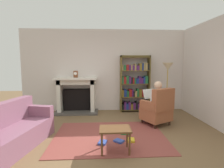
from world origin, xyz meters
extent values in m
plane|color=brown|center=(0.00, 0.00, 0.00)|extent=(14.00, 14.00, 0.00)
cube|color=silver|center=(0.00, 2.55, 1.35)|extent=(5.60, 0.10, 2.70)
cube|color=silver|center=(2.65, 1.25, 1.35)|extent=(0.10, 5.20, 2.70)
cube|color=brown|center=(0.00, 0.30, 0.01)|extent=(2.40, 1.80, 0.01)
cube|color=#4C4742|center=(-1.00, 2.18, 0.03)|extent=(1.37, 0.64, 0.05)
cube|color=black|center=(-1.00, 2.40, 0.40)|extent=(0.85, 0.20, 0.70)
cube|color=silver|center=(-1.52, 2.28, 0.54)|extent=(0.12, 0.44, 1.09)
cube|color=silver|center=(-0.47, 2.28, 0.54)|extent=(0.12, 0.44, 1.09)
cube|color=silver|center=(-1.00, 2.28, 1.01)|extent=(1.17, 0.44, 0.16)
cube|color=silver|center=(-1.00, 2.22, 1.12)|extent=(1.33, 0.56, 0.06)
cylinder|color=brown|center=(-0.99, 2.20, 1.25)|extent=(0.14, 0.14, 0.21)
cylinder|color=white|center=(-0.99, 2.14, 1.28)|extent=(0.10, 0.01, 0.10)
cube|color=brown|center=(0.46, 2.34, 0.92)|extent=(0.04, 0.32, 1.84)
cube|color=brown|center=(1.38, 2.34, 0.92)|extent=(0.04, 0.32, 1.84)
cube|color=brown|center=(0.92, 2.34, 1.82)|extent=(0.97, 0.32, 0.04)
cube|color=brown|center=(0.92, 2.34, 0.06)|extent=(0.93, 0.32, 0.02)
cube|color=black|center=(0.52, 2.33, 0.16)|extent=(0.06, 0.26, 0.17)
cube|color=#4C1E59|center=(0.59, 2.33, 0.20)|extent=(0.06, 0.26, 0.25)
cube|color=navy|center=(0.66, 2.33, 0.17)|extent=(0.08, 0.26, 0.19)
cube|color=#4C1E59|center=(0.74, 2.33, 0.19)|extent=(0.07, 0.26, 0.24)
cube|color=brown|center=(0.82, 2.33, 0.16)|extent=(0.07, 0.26, 0.18)
cube|color=#4C1E59|center=(0.90, 2.33, 0.18)|extent=(0.08, 0.26, 0.21)
cube|color=black|center=(0.97, 2.33, 0.20)|extent=(0.06, 0.26, 0.26)
cube|color=#4C1E59|center=(1.04, 2.33, 0.16)|extent=(0.07, 0.26, 0.17)
cube|color=navy|center=(1.11, 2.33, 0.17)|extent=(0.05, 0.26, 0.20)
cube|color=maroon|center=(1.17, 2.33, 0.16)|extent=(0.06, 0.26, 0.18)
cube|color=black|center=(1.23, 2.33, 0.16)|extent=(0.04, 0.26, 0.17)
cube|color=#4C1E59|center=(1.29, 2.33, 0.18)|extent=(0.06, 0.26, 0.21)
cube|color=brown|center=(0.92, 2.34, 0.49)|extent=(0.93, 0.32, 0.02)
cube|color=brown|center=(0.52, 2.33, 0.61)|extent=(0.06, 0.26, 0.22)
cube|color=navy|center=(0.59, 2.33, 0.62)|extent=(0.08, 0.26, 0.24)
cube|color=#1E592D|center=(0.68, 2.33, 0.60)|extent=(0.07, 0.26, 0.18)
cube|color=maroon|center=(0.76, 2.33, 0.62)|extent=(0.09, 0.26, 0.24)
cube|color=#4C1E59|center=(0.84, 2.33, 0.62)|extent=(0.04, 0.26, 0.24)
cube|color=black|center=(0.88, 2.33, 0.59)|extent=(0.04, 0.26, 0.18)
cube|color=#997F4C|center=(0.94, 2.33, 0.59)|extent=(0.07, 0.26, 0.18)
cube|color=#1E592D|center=(1.01, 2.33, 0.63)|extent=(0.06, 0.26, 0.25)
cube|color=brown|center=(1.09, 2.33, 0.62)|extent=(0.08, 0.26, 0.23)
cube|color=maroon|center=(1.17, 2.33, 0.62)|extent=(0.06, 0.26, 0.23)
cube|color=black|center=(1.25, 2.33, 0.61)|extent=(0.08, 0.26, 0.21)
cube|color=#997F4C|center=(1.34, 2.33, 0.62)|extent=(0.08, 0.26, 0.23)
cube|color=brown|center=(0.92, 2.34, 0.92)|extent=(0.93, 0.32, 0.02)
cube|color=#1E592D|center=(0.51, 2.33, 1.05)|extent=(0.05, 0.26, 0.24)
cube|color=maroon|center=(0.58, 2.33, 1.04)|extent=(0.08, 0.26, 0.22)
cube|color=#1E592D|center=(0.66, 2.33, 1.06)|extent=(0.08, 0.26, 0.25)
cube|color=#4C1E59|center=(0.74, 2.33, 1.05)|extent=(0.06, 0.26, 0.23)
cube|color=black|center=(0.80, 2.33, 1.03)|extent=(0.05, 0.26, 0.20)
cube|color=maroon|center=(0.86, 2.33, 1.03)|extent=(0.05, 0.26, 0.19)
cube|color=#1E592D|center=(0.91, 2.33, 1.02)|extent=(0.05, 0.26, 0.16)
cube|color=navy|center=(0.99, 2.33, 1.02)|extent=(0.09, 0.26, 0.17)
cube|color=#4C1E59|center=(1.06, 2.33, 1.05)|extent=(0.06, 0.26, 0.23)
cube|color=#4C1E59|center=(1.14, 2.33, 1.02)|extent=(0.07, 0.26, 0.17)
cube|color=navy|center=(1.21, 2.33, 1.05)|extent=(0.05, 0.26, 0.23)
cube|color=#1E592D|center=(1.29, 2.33, 1.06)|extent=(0.09, 0.26, 0.25)
cube|color=brown|center=(0.92, 2.34, 1.35)|extent=(0.93, 0.32, 0.02)
cube|color=#997F4C|center=(0.50, 2.33, 1.46)|extent=(0.04, 0.26, 0.19)
cube|color=#1E592D|center=(0.57, 2.33, 1.45)|extent=(0.07, 0.26, 0.17)
cube|color=maroon|center=(0.66, 2.33, 1.46)|extent=(0.08, 0.26, 0.18)
cube|color=#4C1E59|center=(0.73, 2.33, 1.45)|extent=(0.06, 0.26, 0.17)
cube|color=#997F4C|center=(0.79, 2.33, 1.46)|extent=(0.04, 0.26, 0.19)
cube|color=#4C1E59|center=(0.85, 2.33, 1.45)|extent=(0.06, 0.26, 0.16)
cube|color=#997F4C|center=(0.91, 2.33, 1.47)|extent=(0.05, 0.26, 0.21)
cube|color=#4C1E59|center=(0.99, 2.33, 1.44)|extent=(0.09, 0.26, 0.16)
cube|color=brown|center=(1.08, 2.33, 1.48)|extent=(0.08, 0.26, 0.23)
cube|color=navy|center=(1.15, 2.33, 1.48)|extent=(0.04, 0.26, 0.23)
cube|color=#997F4C|center=(1.20, 2.33, 1.49)|extent=(0.04, 0.26, 0.24)
cube|color=#997F4C|center=(1.27, 2.33, 1.49)|extent=(0.07, 0.26, 0.24)
cube|color=black|center=(1.36, 2.33, 1.46)|extent=(0.09, 0.26, 0.20)
cube|color=brown|center=(0.92, 2.34, 1.78)|extent=(0.93, 0.32, 0.02)
cylinder|color=#331E14|center=(1.35, 1.35, 0.06)|extent=(0.05, 0.05, 0.12)
cylinder|color=#331E14|center=(0.90, 1.11, 0.06)|extent=(0.05, 0.05, 0.12)
cylinder|color=#331E14|center=(1.58, 0.92, 0.06)|extent=(0.05, 0.05, 0.12)
cylinder|color=#331E14|center=(1.12, 0.68, 0.06)|extent=(0.05, 0.05, 0.12)
cube|color=#975335|center=(1.24, 1.02, 0.27)|extent=(0.85, 0.83, 0.30)
cube|color=#975335|center=(1.35, 0.80, 0.70)|extent=(0.64, 0.44, 0.55)
cube|color=#975335|center=(1.48, 1.14, 0.53)|extent=(0.36, 0.53, 0.22)
cube|color=#975335|center=(1.00, 0.89, 0.53)|extent=(0.36, 0.53, 0.22)
cube|color=white|center=(1.26, 0.97, 0.67)|extent=(0.38, 0.33, 0.50)
sphere|color=#D8AD8C|center=(1.26, 0.97, 1.04)|extent=(0.20, 0.20, 0.20)
cube|color=#191E3F|center=(1.24, 1.19, 0.47)|extent=(0.29, 0.41, 0.12)
cube|color=#191E3F|center=(1.10, 1.11, 0.47)|extent=(0.29, 0.41, 0.12)
cylinder|color=#191E3F|center=(1.15, 1.35, 0.21)|extent=(0.10, 0.10, 0.42)
cylinder|color=#191E3F|center=(1.01, 1.28, 0.21)|extent=(0.10, 0.10, 0.42)
cube|color=white|center=(1.11, 1.26, 0.77)|extent=(0.37, 0.26, 0.25)
cube|color=#87556B|center=(-1.80, -0.15, 0.20)|extent=(1.06, 1.81, 0.40)
cube|color=#87556B|center=(-2.06, -0.09, 0.62)|extent=(0.57, 1.70, 0.45)
cube|color=#87556B|center=(-1.63, 0.60, 0.52)|extent=(0.72, 0.31, 0.24)
cube|color=brown|center=(0.07, -0.37, 0.43)|extent=(0.56, 0.39, 0.03)
cylinder|color=brown|center=(-0.17, -0.52, 0.21)|extent=(0.04, 0.04, 0.41)
cylinder|color=brown|center=(0.31, -0.52, 0.21)|extent=(0.04, 0.04, 0.41)
cylinder|color=brown|center=(-0.17, -0.21, 0.21)|extent=(0.04, 0.04, 0.41)
cylinder|color=brown|center=(0.31, -0.21, 0.21)|extent=(0.04, 0.04, 0.41)
cube|color=#334CA5|center=(-0.16, -0.05, 0.03)|extent=(0.19, 0.23, 0.04)
cube|color=#267233|center=(0.36, 0.40, 0.03)|extent=(0.22, 0.18, 0.03)
cube|color=gold|center=(0.43, 0.03, 0.03)|extent=(0.16, 0.20, 0.04)
cube|color=#334CA5|center=(0.17, 0.00, 0.03)|extent=(0.24, 0.23, 0.04)
cylinder|color=#B7933F|center=(1.82, 1.83, 0.01)|extent=(0.24, 0.24, 0.03)
cylinder|color=#B7933F|center=(1.82, 1.83, 0.72)|extent=(0.03, 0.03, 1.37)
cone|color=beige|center=(1.82, 1.83, 1.50)|extent=(0.32, 0.32, 0.22)
camera|label=1|loc=(-0.15, -3.36, 1.59)|focal=28.04mm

